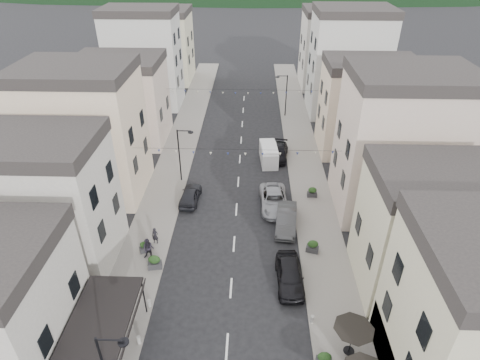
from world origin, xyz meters
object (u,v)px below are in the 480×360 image
object	(u,v)px
parked_car_b	(286,219)
parked_car_c	(274,200)
delivery_van	(269,154)
parked_car_a	(290,275)
pedestrian_b	(148,249)
parked_car_d	(279,153)
parked_car_e	(190,195)
pedestrian_a	(155,236)

from	to	relation	value
parked_car_b	parked_car_c	distance (m)	3.19
delivery_van	parked_car_a	bearing A→B (deg)	-91.24
delivery_van	pedestrian_b	world-z (taller)	delivery_van
parked_car_d	parked_car_e	xyz separation A→B (m)	(-9.20, -9.24, 0.04)
parked_car_e	pedestrian_b	world-z (taller)	pedestrian_b
parked_car_a	parked_car_b	world-z (taller)	parked_car_a
pedestrian_a	pedestrian_b	bearing A→B (deg)	-89.28
parked_car_e	delivery_van	bearing A→B (deg)	-130.37
parked_car_d	parked_car_c	bearing A→B (deg)	-88.15
delivery_van	parked_car_e	bearing A→B (deg)	-138.37
parked_car_d	pedestrian_b	world-z (taller)	pedestrian_b
parked_car_a	pedestrian_b	xyz separation A→B (m)	(-11.23, 2.25, 0.24)
parked_car_c	parked_car_a	bearing A→B (deg)	-88.48
parked_car_c	delivery_van	bearing A→B (deg)	88.73
parked_car_d	pedestrian_a	xyz separation A→B (m)	(-11.28, -15.70, 0.19)
parked_car_e	pedestrian_b	size ratio (longest dim) A/B	2.25
parked_car_b	pedestrian_b	bearing A→B (deg)	-152.15
parked_car_d	parked_car_e	distance (m)	13.04
parked_car_c	parked_car_e	size ratio (longest dim) A/B	1.31
parked_car_c	pedestrian_a	distance (m)	11.82
parked_car_e	pedestrian_b	xyz separation A→B (m)	(-2.22, -8.30, 0.34)
parked_car_a	parked_car_d	distance (m)	19.79
parked_car_c	parked_car_e	world-z (taller)	parked_car_c
parked_car_c	pedestrian_b	size ratio (longest dim) A/B	2.94
parked_car_b	pedestrian_b	xyz separation A→B (m)	(-11.42, -4.60, 0.25)
parked_car_b	parked_car_e	xyz separation A→B (m)	(-9.20, 3.71, -0.09)
parked_car_a	pedestrian_a	bearing A→B (deg)	158.01
parked_car_a	delivery_van	bearing A→B (deg)	91.54
delivery_van	parked_car_b	bearing A→B (deg)	-88.49
parked_car_a	parked_car_d	bearing A→B (deg)	87.74
parked_car_d	delivery_van	bearing A→B (deg)	-134.44
parked_car_c	parked_car_d	size ratio (longest dim) A/B	1.18
parked_car_a	parked_car_c	bearing A→B (deg)	92.86
parked_car_e	parked_car_c	bearing A→B (deg)	178.88
parked_car_a	parked_car_e	bearing A→B (deg)	128.79
parked_car_a	pedestrian_a	size ratio (longest dim) A/B	3.21
parked_car_a	parked_car_b	bearing A→B (deg)	86.70
parked_car_a	parked_car_b	size ratio (longest dim) A/B	0.98
parked_car_b	parked_car_e	distance (m)	9.92
parked_car_c	pedestrian_b	bearing A→B (deg)	-146.87
delivery_van	pedestrian_b	size ratio (longest dim) A/B	2.41
parked_car_b	pedestrian_a	size ratio (longest dim) A/B	3.29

